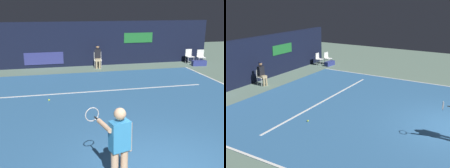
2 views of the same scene
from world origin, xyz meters
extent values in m
plane|color=slate|center=(0.00, 4.28, 0.00)|extent=(31.20, 31.20, 0.00)
cube|color=#336699|center=(0.00, 4.28, 0.01)|extent=(10.92, 10.55, 0.01)
cube|color=white|center=(0.00, 6.12, 0.01)|extent=(8.52, 0.10, 0.01)
cube|color=black|center=(0.00, 11.44, 1.30)|extent=(15.07, 0.30, 2.60)
cube|color=navy|center=(-2.64, 11.28, 0.55)|extent=(2.20, 0.04, 0.70)
cube|color=#1E6B2D|center=(3.01, 11.28, 1.60)|extent=(1.80, 0.04, 0.60)
cube|color=#338CD1|center=(-1.10, -0.26, 1.20)|extent=(0.40, 0.30, 0.56)
sphere|color=#DBAD89|center=(-1.10, -0.26, 1.62)|extent=(0.22, 0.22, 0.22)
cylinder|color=#DBAD89|center=(-1.34, -0.09, 1.35)|extent=(0.21, 0.51, 0.09)
cylinder|color=#DBAD89|center=(-0.89, -0.18, 1.12)|extent=(0.09, 0.09, 0.56)
cylinder|color=black|center=(-1.41, 0.20, 1.35)|extent=(0.10, 0.30, 0.03)
torus|color=#B2B2B7|center=(-1.48, 0.47, 1.35)|extent=(0.30, 0.10, 0.30)
cube|color=white|center=(0.38, 10.58, 0.46)|extent=(0.48, 0.45, 0.04)
cube|color=white|center=(0.40, 10.78, 0.69)|extent=(0.42, 0.08, 0.42)
cylinder|color=#B2B2B7|center=(0.17, 10.43, 0.23)|extent=(0.03, 0.03, 0.46)
cylinder|color=#B2B2B7|center=(0.55, 10.39, 0.23)|extent=(0.03, 0.03, 0.46)
cylinder|color=#B2B2B7|center=(0.21, 10.77, 0.23)|extent=(0.03, 0.03, 0.46)
cylinder|color=#B2B2B7|center=(0.58, 10.73, 0.23)|extent=(0.03, 0.03, 0.46)
cube|color=tan|center=(0.37, 10.50, 0.50)|extent=(0.36, 0.43, 0.14)
cylinder|color=tan|center=(0.26, 10.33, 0.23)|extent=(0.11, 0.11, 0.46)
cylinder|color=tan|center=(0.44, 10.31, 0.23)|extent=(0.11, 0.11, 0.46)
cube|color=black|center=(0.38, 10.62, 0.83)|extent=(0.36, 0.26, 0.52)
sphere|color=#8C6647|center=(0.38, 10.62, 1.21)|extent=(0.20, 0.20, 0.20)
cylinder|color=#141933|center=(0.38, 10.62, 1.30)|extent=(0.19, 0.19, 0.04)
cube|color=white|center=(6.72, 10.17, 0.44)|extent=(0.50, 0.47, 0.04)
cube|color=white|center=(6.75, 10.37, 0.67)|extent=(0.42, 0.10, 0.42)
cylinder|color=#B2B2B7|center=(6.50, 10.04, 0.22)|extent=(0.03, 0.03, 0.44)
cylinder|color=#B2B2B7|center=(6.87, 9.97, 0.22)|extent=(0.03, 0.03, 0.44)
cylinder|color=#B2B2B7|center=(6.56, 10.37, 0.22)|extent=(0.03, 0.03, 0.44)
cylinder|color=#B2B2B7|center=(6.93, 10.31, 0.22)|extent=(0.03, 0.03, 0.44)
cube|color=white|center=(6.17, 10.56, 0.44)|extent=(0.45, 0.41, 0.04)
cube|color=white|center=(6.16, 10.76, 0.67)|extent=(0.42, 0.04, 0.42)
cylinder|color=#B2B2B7|center=(5.98, 10.38, 0.22)|extent=(0.03, 0.03, 0.44)
cylinder|color=#B2B2B7|center=(6.36, 10.39, 0.22)|extent=(0.03, 0.03, 0.44)
cylinder|color=#B2B2B7|center=(5.98, 10.72, 0.22)|extent=(0.03, 0.03, 0.44)
cylinder|color=#B2B2B7|center=(6.35, 10.73, 0.22)|extent=(0.03, 0.03, 0.44)
sphere|color=#CCE033|center=(-2.39, 5.36, 0.05)|extent=(0.07, 0.07, 0.07)
cube|color=navy|center=(6.40, 9.84, 0.16)|extent=(0.87, 0.41, 0.32)
camera|label=1|loc=(-2.20, -4.50, 3.43)|focal=43.28mm
camera|label=2|loc=(-10.90, -1.04, 4.80)|focal=46.19mm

